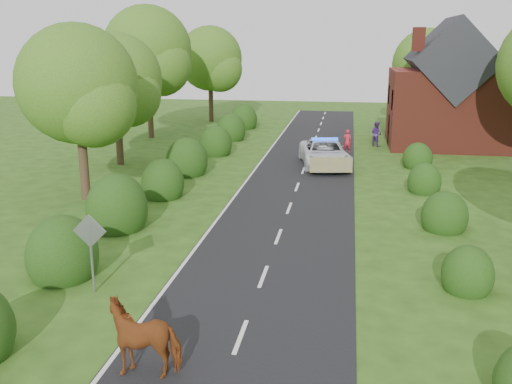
% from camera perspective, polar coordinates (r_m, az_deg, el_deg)
% --- Properties ---
extents(ground, '(120.00, 120.00, 0.00)m').
position_cam_1_polar(ground, '(15.45, -1.55, -14.33)').
color(ground, '#2B4615').
extents(road, '(6.00, 70.00, 0.02)m').
position_cam_1_polar(road, '(29.33, 3.95, 0.01)').
color(road, black).
rests_on(road, ground).
extents(road_markings, '(4.96, 70.00, 0.01)m').
position_cam_1_polar(road_markings, '(27.54, 0.22, -0.92)').
color(road_markings, white).
rests_on(road_markings, road).
extents(hedgerow_left, '(2.75, 50.41, 3.00)m').
position_cam_1_polar(hedgerow_left, '(27.39, -10.39, 0.31)').
color(hedgerow_left, '#104010').
rests_on(hedgerow_left, ground).
extents(hedgerow_right, '(2.10, 45.78, 2.10)m').
position_cam_1_polar(hedgerow_right, '(25.74, 17.92, -1.58)').
color(hedgerow_right, '#104010').
rests_on(hedgerow_right, ground).
extents(tree_left_a, '(5.74, 5.60, 8.38)m').
position_cam_1_polar(tree_left_a, '(28.04, -17.06, 9.78)').
color(tree_left_a, '#332316').
rests_on(tree_left_a, ground).
extents(tree_left_b, '(5.74, 5.60, 8.07)m').
position_cam_1_polar(tree_left_b, '(35.95, -13.57, 10.54)').
color(tree_left_b, '#332316').
rests_on(tree_left_b, ground).
extents(tree_left_c, '(6.97, 6.80, 10.22)m').
position_cam_1_polar(tree_left_c, '(45.70, -10.51, 13.43)').
color(tree_left_c, '#332316').
rests_on(tree_left_c, ground).
extents(tree_left_d, '(6.15, 6.00, 8.89)m').
position_cam_1_polar(tree_left_d, '(54.63, -4.37, 12.90)').
color(tree_left_d, '#332316').
rests_on(tree_left_d, ground).
extents(tree_right_c, '(6.15, 6.00, 8.58)m').
position_cam_1_polar(tree_right_c, '(51.56, 17.13, 11.85)').
color(tree_right_c, '#332316').
rests_on(tree_right_c, ground).
extents(road_sign, '(1.06, 0.08, 2.53)m').
position_cam_1_polar(road_sign, '(18.00, -16.23, -4.80)').
color(road_sign, gray).
rests_on(road_sign, ground).
extents(house, '(8.00, 7.40, 9.17)m').
position_cam_1_polar(house, '(43.93, 18.58, 9.27)').
color(house, maroon).
rests_on(house, ground).
extents(cow, '(2.24, 1.39, 1.49)m').
position_cam_1_polar(cow, '(14.05, -10.97, -14.33)').
color(cow, maroon).
rests_on(cow, ground).
extents(police_van, '(3.70, 6.26, 1.77)m').
position_cam_1_polar(police_van, '(35.36, 6.84, 3.85)').
color(police_van, silver).
rests_on(police_van, ground).
extents(pedestrian_red, '(0.61, 0.42, 1.62)m').
position_cam_1_polar(pedestrian_red, '(39.94, 9.11, 5.05)').
color(pedestrian_red, '#B42130').
rests_on(pedestrian_red, ground).
extents(pedestrian_purple, '(1.12, 1.12, 1.83)m').
position_cam_1_polar(pedestrian_purple, '(42.79, 11.93, 5.71)').
color(pedestrian_purple, '#4A296F').
rests_on(pedestrian_purple, ground).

